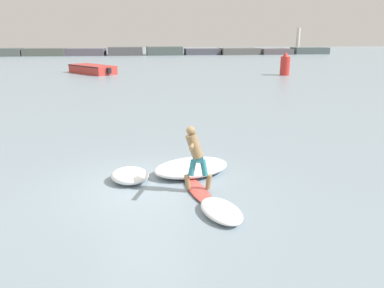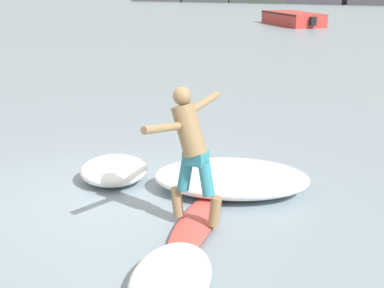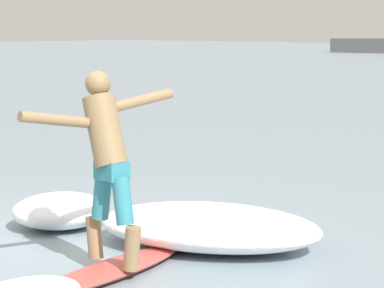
# 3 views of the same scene
# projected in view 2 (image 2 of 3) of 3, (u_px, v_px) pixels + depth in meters

# --- Properties ---
(ground_plane) EXTENTS (200.00, 200.00, 0.00)m
(ground_plane) POSITION_uv_depth(u_px,v_px,m) (118.00, 198.00, 7.46)
(ground_plane) COLOR gray
(surfboard) EXTENTS (0.79, 2.13, 0.22)m
(surfboard) POSITION_uv_depth(u_px,v_px,m) (196.00, 222.00, 6.60)
(surfboard) COLOR #D74C44
(surfboard) RESTS_ON ground
(surfer) EXTENTS (0.72, 1.56, 1.65)m
(surfer) POSITION_uv_depth(u_px,v_px,m) (190.00, 145.00, 6.30)
(surfer) COLOR #90724C
(surfer) RESTS_ON surfboard
(fishing_boat_near_jetty) EXTENTS (5.17, 5.84, 0.83)m
(fishing_boat_near_jetty) POSITION_uv_depth(u_px,v_px,m) (291.00, 18.00, 35.48)
(fishing_boat_near_jetty) COLOR #BF3630
(fishing_boat_near_jetty) RESTS_ON ground
(wave_foam_at_tail) EXTENTS (1.12, 1.57, 0.23)m
(wave_foam_at_tail) POSITION_uv_depth(u_px,v_px,m) (171.00, 278.00, 5.24)
(wave_foam_at_tail) COLOR white
(wave_foam_at_tail) RESTS_ON ground
(wave_foam_at_nose) EXTENTS (1.41, 1.45, 0.36)m
(wave_foam_at_nose) POSITION_uv_depth(u_px,v_px,m) (114.00, 170.00, 8.01)
(wave_foam_at_nose) COLOR white
(wave_foam_at_nose) RESTS_ON ground
(wave_foam_beside) EXTENTS (2.54, 1.99, 0.40)m
(wave_foam_beside) POSITION_uv_depth(u_px,v_px,m) (231.00, 178.00, 7.64)
(wave_foam_beside) COLOR white
(wave_foam_beside) RESTS_ON ground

